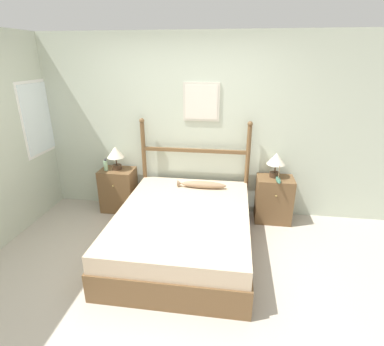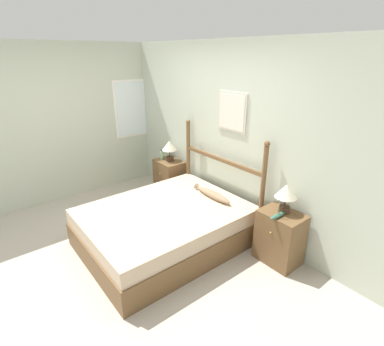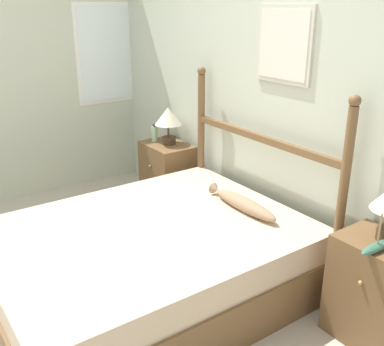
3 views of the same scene
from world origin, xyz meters
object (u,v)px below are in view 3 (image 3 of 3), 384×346
at_px(bed, 149,262).
at_px(nightstand_right, 378,292).
at_px(nightstand_left, 168,176).
at_px(model_boat, 377,247).
at_px(table_lamp_left, 168,119).
at_px(fish_pillow, 243,203).
at_px(bottle, 154,133).

bearing_deg(bed, nightstand_right, 37.12).
bearing_deg(nightstand_left, model_boat, -2.88).
bearing_deg(bed, nightstand_left, 142.88).
xyz_separation_m(table_lamp_left, model_boat, (2.32, -0.14, -0.22)).
distance_m(nightstand_left, fish_pillow, 1.33).
height_order(bed, nightstand_right, nightstand_right).
height_order(bed, nightstand_left, nightstand_left).
relative_size(nightstand_left, nightstand_right, 1.00).
xyz_separation_m(nightstand_right, table_lamp_left, (-2.31, 0.02, 0.57)).
xyz_separation_m(nightstand_right, model_boat, (0.02, -0.12, 0.35)).
height_order(nightstand_left, fish_pillow, nightstand_left).
height_order(model_boat, fish_pillow, model_boat).
distance_m(nightstand_right, fish_pillow, 1.05).
distance_m(bed, model_boat, 1.46).
distance_m(bed, table_lamp_left, 1.59).
relative_size(nightstand_left, fish_pillow, 0.96).
relative_size(nightstand_right, table_lamp_left, 1.87).
relative_size(bottle, model_boat, 0.71).
relative_size(bed, bottle, 11.10).
bearing_deg(fish_pillow, nightstand_right, 9.93).
bearing_deg(model_boat, fish_pillow, -176.68).
bearing_deg(table_lamp_left, model_boat, -3.36).
bearing_deg(fish_pillow, model_boat, 3.32).
xyz_separation_m(nightstand_left, bottle, (-0.14, -0.05, 0.41)).
relative_size(nightstand_left, model_boat, 2.54).
height_order(bed, bottle, bottle).
relative_size(table_lamp_left, model_boat, 1.35).
xyz_separation_m(bed, table_lamp_left, (-1.16, 0.89, 0.64)).
relative_size(bed, nightstand_right, 3.10).
distance_m(bed, nightstand_left, 1.45).
bearing_deg(nightstand_right, model_boat, -82.15).
xyz_separation_m(nightstand_right, bottle, (-2.45, -0.05, 0.41)).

